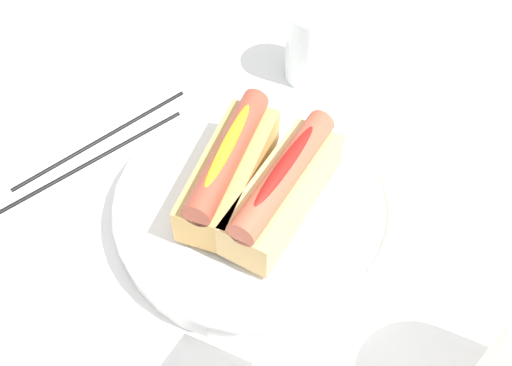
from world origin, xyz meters
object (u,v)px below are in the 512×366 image
(water_glass, at_px, (314,48))
(hotdog_front, at_px, (229,168))
(hotdog_back, at_px, (283,188))
(serving_bowl, at_px, (256,206))
(chopstick_far, at_px, (102,137))
(chopstick_near, at_px, (94,159))

(water_glass, bearing_deg, hotdog_front, 4.42)
(hotdog_front, relative_size, hotdog_back, 1.04)
(serving_bowl, xyz_separation_m, hotdog_front, (0.00, -0.03, 0.04))
(serving_bowl, bearing_deg, water_glass, -168.52)
(hotdog_back, distance_m, chopstick_far, 0.23)
(hotdog_back, xyz_separation_m, water_glass, (-0.22, -0.07, -0.02))
(hotdog_front, xyz_separation_m, water_glass, (-0.22, -0.02, -0.02))
(serving_bowl, bearing_deg, chopstick_near, -83.90)
(chopstick_near, relative_size, chopstick_far, 1.00)
(chopstick_far, bearing_deg, hotdog_back, 107.03)
(serving_bowl, xyz_separation_m, hotdog_back, (-0.00, 0.03, 0.04))
(hotdog_front, relative_size, chopstick_far, 0.71)
(water_glass, relative_size, chopstick_far, 0.41)
(serving_bowl, xyz_separation_m, water_glass, (-0.22, -0.04, 0.02))
(serving_bowl, distance_m, chopstick_far, 0.20)
(chopstick_far, bearing_deg, serving_bowl, 106.31)
(serving_bowl, bearing_deg, hotdog_front, -86.92)
(serving_bowl, bearing_deg, chopstick_far, -92.88)
(hotdog_back, bearing_deg, serving_bowl, -86.92)
(hotdog_back, xyz_separation_m, chopstick_near, (0.02, -0.21, -0.06))
(hotdog_front, height_order, chopstick_near, hotdog_front)
(hotdog_front, distance_m, hotdog_back, 0.05)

